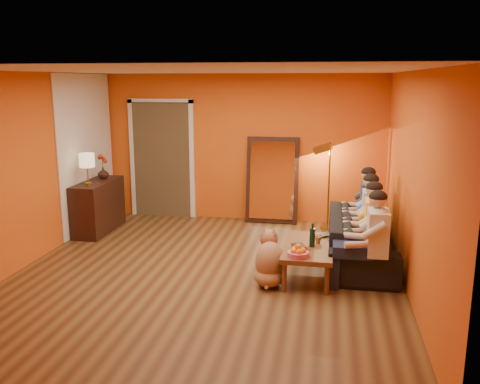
% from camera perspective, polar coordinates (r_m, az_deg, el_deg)
% --- Properties ---
extents(room_shell, '(5.00, 5.50, 2.60)m').
position_cam_1_polar(room_shell, '(6.77, -3.11, 2.36)').
color(room_shell, brown).
rests_on(room_shell, ground).
extents(white_accent, '(0.02, 1.90, 2.58)m').
position_cam_1_polar(white_accent, '(8.92, -16.81, 4.28)').
color(white_accent, white).
rests_on(white_accent, wall_left).
extents(doorway_recess, '(1.06, 0.30, 2.10)m').
position_cam_1_polar(doorway_recess, '(9.56, -8.52, 3.68)').
color(doorway_recess, '#3F2D19').
rests_on(doorway_recess, floor).
extents(door_jamb_left, '(0.08, 0.06, 2.20)m').
position_cam_1_polar(door_jamb_left, '(9.65, -11.96, 3.63)').
color(door_jamb_left, white).
rests_on(door_jamb_left, wall_back).
extents(door_jamb_right, '(0.08, 0.06, 2.20)m').
position_cam_1_polar(door_jamb_right, '(9.28, -5.40, 3.50)').
color(door_jamb_right, white).
rests_on(door_jamb_right, wall_back).
extents(door_header, '(1.22, 0.06, 0.08)m').
position_cam_1_polar(door_header, '(9.34, -8.96, 10.07)').
color(door_header, white).
rests_on(door_header, wall_back).
extents(mirror_frame, '(0.92, 0.27, 1.51)m').
position_cam_1_polar(mirror_frame, '(8.97, 3.65, 1.35)').
color(mirror_frame, black).
rests_on(mirror_frame, floor).
extents(mirror_glass, '(0.78, 0.21, 1.35)m').
position_cam_1_polar(mirror_glass, '(8.94, 3.62, 1.30)').
color(mirror_glass, white).
rests_on(mirror_glass, mirror_frame).
extents(sideboard, '(0.44, 1.18, 0.85)m').
position_cam_1_polar(sideboard, '(8.79, -15.61, -1.57)').
color(sideboard, black).
rests_on(sideboard, floor).
extents(table_lamp, '(0.24, 0.24, 0.51)m').
position_cam_1_polar(table_lamp, '(8.39, -16.76, 2.46)').
color(table_lamp, beige).
rests_on(table_lamp, sideboard).
extents(sofa, '(2.22, 0.87, 0.65)m').
position_cam_1_polar(sofa, '(7.33, 13.37, -5.03)').
color(sofa, black).
rests_on(sofa, floor).
extents(coffee_table, '(0.62, 1.22, 0.42)m').
position_cam_1_polar(coffee_table, '(6.66, 7.61, -7.65)').
color(coffee_table, brown).
rests_on(coffee_table, floor).
extents(floor_lamp, '(0.34, 0.30, 1.44)m').
position_cam_1_polar(floor_lamp, '(8.65, 9.94, 0.50)').
color(floor_lamp, '#AC9132').
rests_on(floor_lamp, floor).
extents(dog, '(0.46, 0.64, 0.70)m').
position_cam_1_polar(dog, '(6.32, 3.37, -7.33)').
color(dog, '#AD6F4E').
rests_on(dog, floor).
extents(person_far_left, '(0.70, 0.44, 1.22)m').
position_cam_1_polar(person_far_left, '(6.31, 15.15, -5.30)').
color(person_far_left, beige).
rests_on(person_far_left, sofa).
extents(person_mid_left, '(0.70, 0.44, 1.22)m').
position_cam_1_polar(person_mid_left, '(6.83, 14.78, -3.91)').
color(person_mid_left, '#FAC353').
rests_on(person_mid_left, sofa).
extents(person_mid_right, '(0.70, 0.44, 1.22)m').
position_cam_1_polar(person_mid_right, '(7.36, 14.45, -2.71)').
color(person_mid_right, '#96B7E9').
rests_on(person_mid_right, sofa).
extents(person_far_right, '(0.70, 0.44, 1.22)m').
position_cam_1_polar(person_far_right, '(7.89, 14.17, -1.68)').
color(person_far_right, '#333338').
rests_on(person_far_right, sofa).
extents(fruit_bowl, '(0.26, 0.26, 0.16)m').
position_cam_1_polar(fruit_bowl, '(6.14, 6.55, -6.50)').
color(fruit_bowl, '#DC4D84').
rests_on(fruit_bowl, coffee_table).
extents(wine_bottle, '(0.07, 0.07, 0.31)m').
position_cam_1_polar(wine_bottle, '(6.49, 8.12, -4.79)').
color(wine_bottle, black).
rests_on(wine_bottle, coffee_table).
extents(tumbler, '(0.10, 0.10, 0.09)m').
position_cam_1_polar(tumbler, '(6.69, 8.75, -5.31)').
color(tumbler, '#B27F3F').
rests_on(tumbler, coffee_table).
extents(laptop, '(0.37, 0.35, 0.02)m').
position_cam_1_polar(laptop, '(6.91, 9.29, -4.99)').
color(laptop, black).
rests_on(laptop, coffee_table).
extents(book_lower, '(0.23, 0.27, 0.02)m').
position_cam_1_polar(book_lower, '(6.40, 5.96, -6.33)').
color(book_lower, black).
rests_on(book_lower, coffee_table).
extents(book_mid, '(0.23, 0.27, 0.02)m').
position_cam_1_polar(book_mid, '(6.41, 6.06, -6.14)').
color(book_mid, '#A22912').
rests_on(book_mid, book_lower).
extents(book_upper, '(0.20, 0.23, 0.02)m').
position_cam_1_polar(book_upper, '(6.38, 5.96, -6.04)').
color(book_upper, black).
rests_on(book_upper, book_mid).
extents(vase, '(0.18, 0.18, 0.19)m').
position_cam_1_polar(vase, '(8.91, -15.12, 2.07)').
color(vase, black).
rests_on(vase, sideboard).
extents(flowers, '(0.17, 0.17, 0.42)m').
position_cam_1_polar(flowers, '(8.87, -15.20, 3.56)').
color(flowers, '#A22912').
rests_on(flowers, vase).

